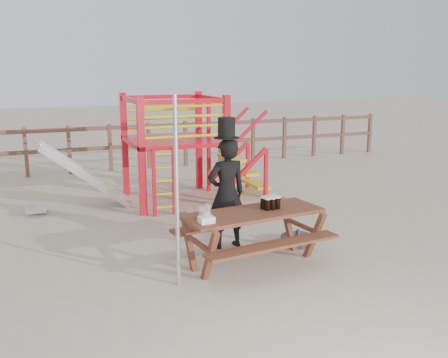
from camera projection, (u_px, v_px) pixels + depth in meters
The scene contains 10 objects.
ground at pixel (235, 266), 6.62m from camera, with size 60.00×60.00×0.00m, color #C5B599.
back_fence at pixel (130, 141), 12.82m from camera, with size 15.09×0.09×1.20m.
playground_fort at pixel (170, 147), 9.68m from camera, with size 4.71×1.84×2.10m.
picnic_table at pixel (253, 231), 6.64m from camera, with size 2.01×1.50×0.73m.
man_with_hat at pixel (226, 191), 7.18m from camera, with size 0.61×0.42×1.90m.
metal_pole at pixel (177, 194), 5.81m from camera, with size 0.05×0.05×2.29m, color #B2B2B7.
parasol_base at pixel (298, 240), 7.48m from camera, with size 0.51×0.51×0.22m.
paper_bag at pixel (206, 220), 6.09m from camera, with size 0.18×0.14×0.08m, color white.
stout_pints at pixel (271, 202), 6.70m from camera, with size 0.26×0.20×0.17m.
empty_glasses at pixel (205, 214), 6.24m from camera, with size 0.20×0.37×0.15m.
Camera 1 is at (-2.42, -5.72, 2.57)m, focal length 40.00 mm.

